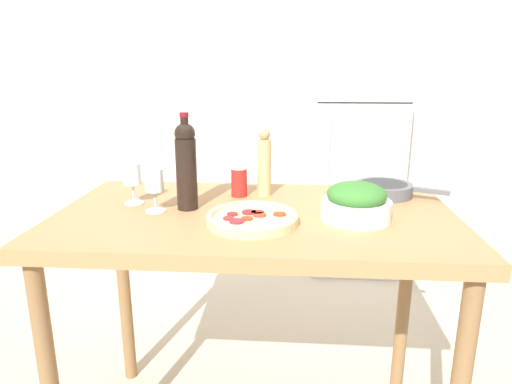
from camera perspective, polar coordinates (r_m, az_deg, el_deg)
The scene contains 11 objects.
wall_back at distance 3.71m, azimuth 2.63°, elevation 13.41°, with size 6.40×0.08×2.60m.
refrigerator at distance 3.39m, azimuth 12.13°, elevation 5.06°, with size 0.60×0.74×1.69m.
prep_counter at distance 1.62m, azimuth -0.11°, elevation -6.15°, with size 1.37×0.78×0.95m.
wine_bottle at distance 1.59m, azimuth -8.73°, elevation 3.47°, with size 0.07×0.07×0.34m.
wine_glass_near at distance 1.60m, azimuth -12.61°, elevation 1.11°, with size 0.07×0.07×0.15m.
wine_glass_far at distance 1.71m, azimuth -15.21°, elevation 1.86°, with size 0.07×0.07×0.15m.
pepper_mill at distance 1.75m, azimuth 1.02°, elevation 3.56°, with size 0.05×0.05×0.26m.
salad_bowl at distance 1.52m, azimuth 12.41°, elevation -1.31°, with size 0.23×0.23×0.13m.
homemade_pizza at distance 1.46m, azimuth -0.65°, elevation -3.26°, with size 0.30×0.30×0.04m.
salt_canister at distance 1.75m, azimuth -2.12°, elevation 1.40°, with size 0.06×0.06×0.12m.
cast_iron_skillet at distance 1.84m, azimuth 15.73°, elevation 0.38°, with size 0.34×0.22×0.05m.
Camera 1 is at (0.12, -1.50, 1.45)m, focal length 32.00 mm.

